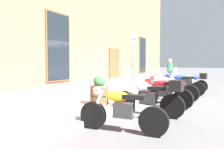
# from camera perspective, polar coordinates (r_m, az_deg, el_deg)

# --- Properties ---
(ground_plane) EXTENTS (140.00, 140.00, 0.00)m
(ground_plane) POSITION_cam_1_polar(r_m,az_deg,el_deg) (8.71, 8.77, -7.00)
(ground_plane) COLOR #424244
(sidewalk) EXTENTS (27.37, 2.59, 0.15)m
(sidewalk) POSITION_cam_1_polar(r_m,az_deg,el_deg) (9.22, 1.16, -5.93)
(sidewalk) COLOR gray
(sidewalk) RESTS_ON ground_plane
(brick_pub_facade) EXTENTS (21.37, 7.57, 9.24)m
(brick_pub_facade) POSITION_cam_1_polar(r_m,az_deg,el_deg) (12.67, -20.33, 16.99)
(brick_pub_facade) COLOR brown
(brick_pub_facade) RESTS_ON ground_plane
(motorcycle_yellow_naked) EXTENTS (0.62, 2.03, 0.98)m
(motorcycle_yellow_naked) POSITION_cam_1_polar(r_m,az_deg,el_deg) (4.73, 2.38, -9.51)
(motorcycle_yellow_naked) COLOR black
(motorcycle_yellow_naked) RESTS_ON ground_plane
(motorcycle_silver_touring) EXTENTS (0.62, 2.13, 1.35)m
(motorcycle_silver_touring) POSITION_cam_1_polar(r_m,az_deg,el_deg) (6.25, 10.28, -5.76)
(motorcycle_silver_touring) COLOR black
(motorcycle_silver_touring) RESTS_ON ground_plane
(motorcycle_red_sport) EXTENTS (0.66, 2.03, 1.06)m
(motorcycle_red_sport) POSITION_cam_1_polar(r_m,az_deg,el_deg) (7.67, 13.14, -4.06)
(motorcycle_red_sport) COLOR black
(motorcycle_red_sport) RESTS_ON ground_plane
(motorcycle_grey_naked) EXTENTS (0.62, 2.19, 0.98)m
(motorcycle_grey_naked) POSITION_cam_1_polar(r_m,az_deg,el_deg) (9.06, 15.39, -3.57)
(motorcycle_grey_naked) COLOR black
(motorcycle_grey_naked) RESTS_ON ground_plane
(motorcycle_blue_sport) EXTENTS (0.62, 2.13, 1.07)m
(motorcycle_blue_sport) POSITION_cam_1_polar(r_m,az_deg,el_deg) (10.67, 17.57, -2.13)
(motorcycle_blue_sport) COLOR black
(motorcycle_blue_sport) RESTS_ON ground_plane
(motorcycle_green_touring) EXTENTS (0.62, 2.13, 1.29)m
(motorcycle_green_touring) POSITION_cam_1_polar(r_m,az_deg,el_deg) (12.09, 19.74, -1.78)
(motorcycle_green_touring) COLOR black
(motorcycle_green_touring) RESTS_ON ground_plane
(pedestrian_striped_shirt) EXTENTS (0.66, 0.23, 1.65)m
(pedestrian_striped_shirt) POSITION_cam_1_polar(r_m,az_deg,el_deg) (15.29, 15.20, 1.29)
(pedestrian_striped_shirt) COLOR #1E1E4C
(pedestrian_striped_shirt) RESTS_ON sidewalk
(pedestrian_blue_top) EXTENTS (0.65, 0.32, 1.55)m
(pedestrian_blue_top) POSITION_cam_1_polar(r_m,az_deg,el_deg) (16.27, 15.18, 1.16)
(pedestrian_blue_top) COLOR black
(pedestrian_blue_top) RESTS_ON sidewalk
(parking_sign) EXTENTS (0.36, 0.07, 2.58)m
(parking_sign) POSITION_cam_1_polar(r_m,az_deg,el_deg) (8.87, 5.58, 4.97)
(parking_sign) COLOR #4C4C51
(parking_sign) RESTS_ON sidewalk
(barrel_planter) EXTENTS (0.64, 0.64, 0.96)m
(barrel_planter) POSITION_cam_1_polar(r_m,az_deg,el_deg) (7.03, -3.39, -4.76)
(barrel_planter) COLOR brown
(barrel_planter) RESTS_ON sidewalk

